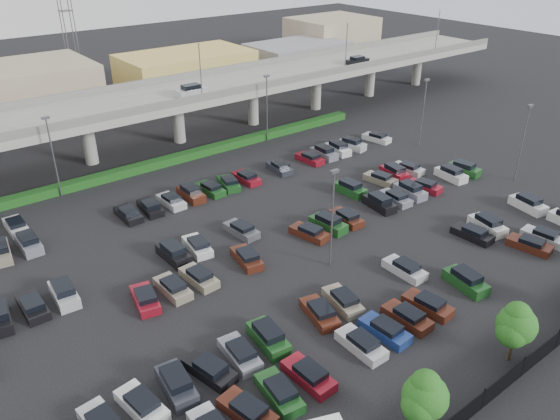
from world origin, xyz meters
The scene contains 9 objects.
ground centered at (0.00, 0.00, 0.00)m, with size 280.00×280.00×0.00m, color black.
overpass centered at (-0.25, 31.96, 6.97)m, with size 150.00×13.00×15.80m.
hedge centered at (0.00, 25.00, 0.55)m, with size 66.00×1.60×1.10m, color #134115.
fence centered at (-0.05, -28.00, 0.90)m, with size 70.00×0.10×2.00m.
tree_row centered at (0.70, -26.53, 3.52)m, with size 65.07×3.66×5.94m.
parked_cars centered at (-1.41, -3.44, 0.63)m, with size 63.18×41.68×1.67m.
light_poles centered at (-4.13, 2.00, 6.24)m, with size 66.90×48.38×10.30m.
distant_buildings centered at (12.38, 61.81, 3.74)m, with size 138.00×24.00×9.00m.
comm_tower centered at (4.00, 74.00, 15.61)m, with size 2.40×2.40×30.00m.
Camera 1 is at (-31.83, -40.96, 30.13)m, focal length 35.00 mm.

